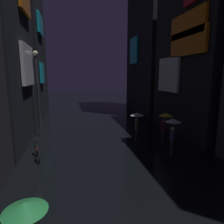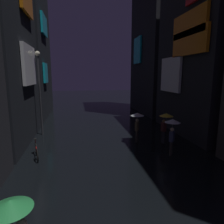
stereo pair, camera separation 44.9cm
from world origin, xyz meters
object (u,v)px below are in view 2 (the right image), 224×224
pedestrian_midstreet_left_clear (137,119)px  streetlamp_left_far (39,85)px  pedestrian_foreground_right_yellow (165,120)px  bicycle_parked_at_storefront (37,151)px  pedestrian_near_crossing_clear (172,127)px  pedestrian_midstreet_centre_green (15,220)px

pedestrian_midstreet_left_clear → streetlamp_left_far: streetlamp_left_far is taller
pedestrian_foreground_right_yellow → bicycle_parked_at_storefront: size_ratio=1.19×
pedestrian_foreground_right_yellow → pedestrian_near_crossing_clear: 1.89m
pedestrian_foreground_right_yellow → streetlamp_left_far: streetlamp_left_far is taller
pedestrian_midstreet_centre_green → bicycle_parked_at_storefront: (-0.98, 7.31, -1.28)m
pedestrian_midstreet_centre_green → pedestrian_midstreet_left_clear: same height
pedestrian_foreground_right_yellow → streetlamp_left_far: size_ratio=0.33×
pedestrian_midstreet_left_clear → pedestrian_foreground_right_yellow: bearing=-16.5°
pedestrian_midstreet_centre_green → bicycle_parked_at_storefront: bearing=97.6°
pedestrian_midstreet_left_clear → pedestrian_foreground_right_yellow: (1.80, -0.53, 0.00)m
pedestrian_foreground_right_yellow → streetlamp_left_far: (-8.51, 3.66, 2.22)m
pedestrian_midstreet_centre_green → bicycle_parked_at_storefront: pedestrian_midstreet_centre_green is taller
pedestrian_near_crossing_clear → streetlamp_left_far: streetlamp_left_far is taller
pedestrian_near_crossing_clear → streetlamp_left_far: (-8.08, 5.50, 2.22)m
streetlamp_left_far → bicycle_parked_at_storefront: bearing=-85.1°
pedestrian_near_crossing_clear → bicycle_parked_at_storefront: (-7.69, 0.92, -1.28)m
pedestrian_midstreet_left_clear → bicycle_parked_at_storefront: pedestrian_midstreet_left_clear is taller
pedestrian_foreground_right_yellow → pedestrian_near_crossing_clear: same height
pedestrian_midstreet_centre_green → pedestrian_foreground_right_yellow: same height
pedestrian_near_crossing_clear → pedestrian_midstreet_centre_green: bearing=-136.4°
pedestrian_foreground_right_yellow → bicycle_parked_at_storefront: pedestrian_foreground_right_yellow is taller
pedestrian_midstreet_left_clear → bicycle_parked_at_storefront: bearing=-167.1°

